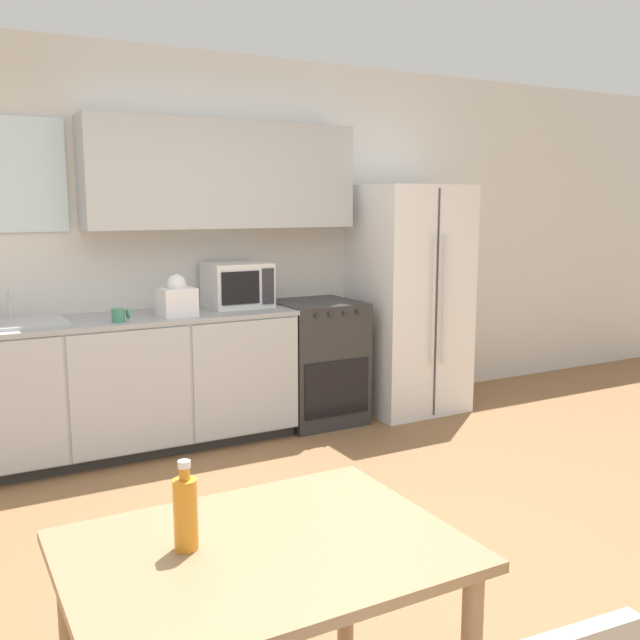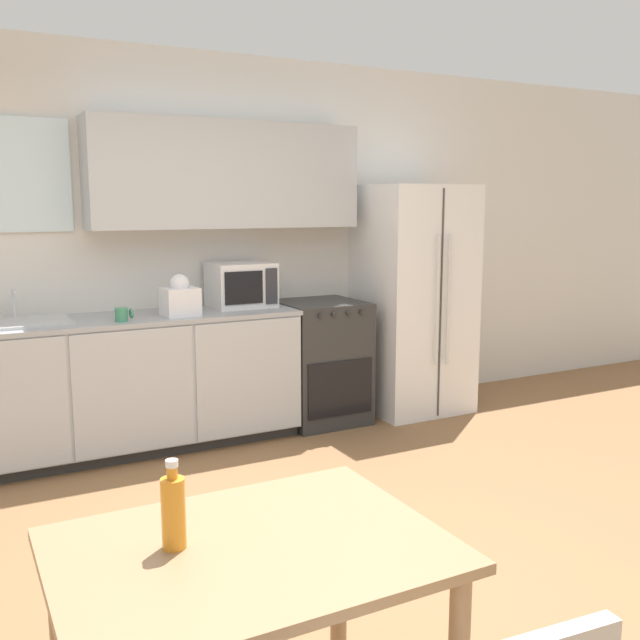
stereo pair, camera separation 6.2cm
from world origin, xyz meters
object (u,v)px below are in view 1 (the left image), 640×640
Objects in this scene: coffee_mug at (119,315)px; drink_bottle at (186,512)px; refrigerator at (409,299)px; microwave at (237,285)px; oven_range at (317,362)px; dining_table at (263,589)px.

drink_bottle is at bearing -100.03° from coffee_mug.
refrigerator is 1.42m from microwave.
refrigerator is at bearing 3.20° from coffee_mug.
oven_range is 0.91× the size of dining_table.
refrigerator is 7.49× the size of drink_bottle.
microwave reaches higher than dining_table.
refrigerator is 4.11× the size of microwave.
refrigerator is at bearing -3.36° from oven_range.
refrigerator is 3.98m from dining_table.
refrigerator reaches higher than oven_range.
microwave is (-0.60, 0.09, 0.61)m from oven_range.
oven_range is 0.52× the size of refrigerator.
dining_table is (-1.81, -3.03, 0.18)m from oven_range.
oven_range is at bearing 6.70° from coffee_mug.
microwave is at bearing 16.48° from coffee_mug.
refrigerator is at bearing 46.10° from drink_bottle.
coffee_mug is at bearing -176.80° from refrigerator.
dining_table is at bearing -131.27° from refrigerator.
drink_bottle is (-0.18, 0.08, 0.23)m from dining_table.
drink_bottle reaches higher than dining_table.
oven_range is 3.59m from drink_bottle.
microwave is 3.91× the size of coffee_mug.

